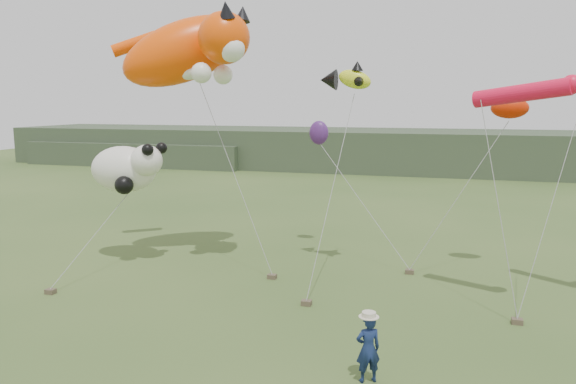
# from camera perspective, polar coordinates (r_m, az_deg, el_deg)

# --- Properties ---
(ground) EXTENTS (120.00, 120.00, 0.00)m
(ground) POSITION_cam_1_polar(r_m,az_deg,el_deg) (15.68, 2.17, -16.86)
(ground) COLOR #385123
(ground) RESTS_ON ground
(headland) EXTENTS (90.00, 13.00, 4.00)m
(headland) POSITION_cam_1_polar(r_m,az_deg,el_deg) (58.93, 10.15, 4.16)
(headland) COLOR #2D3D28
(headland) RESTS_ON ground
(festival_attendant) EXTENTS (0.75, 0.66, 1.72)m
(festival_attendant) POSITION_cam_1_polar(r_m,az_deg,el_deg) (14.48, 8.14, -15.49)
(festival_attendant) COLOR #14224B
(festival_attendant) RESTS_ON ground
(sandbag_anchors) EXTENTS (16.29, 6.45, 0.17)m
(sandbag_anchors) POSITION_cam_1_polar(r_m,az_deg,el_deg) (20.69, 1.96, -10.02)
(sandbag_anchors) COLOR brown
(sandbag_anchors) RESTS_ON ground
(cat_kite) EXTENTS (7.33, 5.26, 4.30)m
(cat_kite) POSITION_cam_1_polar(r_m,az_deg,el_deg) (24.42, -9.63, 14.12)
(cat_kite) COLOR #FF4B03
(cat_kite) RESTS_ON ground
(fish_kite) EXTENTS (2.16, 1.45, 1.20)m
(fish_kite) POSITION_cam_1_polar(r_m,az_deg,el_deg) (22.57, 5.81, 11.36)
(fish_kite) COLOR yellow
(fish_kite) RESTS_ON ground
(panda_kite) EXTENTS (3.47, 2.25, 2.16)m
(panda_kite) POSITION_cam_1_polar(r_m,az_deg,el_deg) (24.87, -16.02, 2.34)
(panda_kite) COLOR white
(panda_kite) RESTS_ON ground
(misc_kites) EXTENTS (9.26, 2.60, 2.16)m
(misc_kites) POSITION_cam_1_polar(r_m,az_deg,el_deg) (24.41, 14.10, 7.26)
(misc_kites) COLOR red
(misc_kites) RESTS_ON ground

